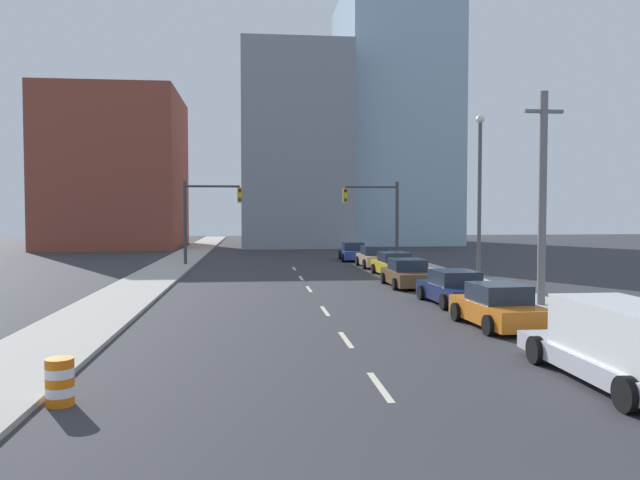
{
  "coord_description": "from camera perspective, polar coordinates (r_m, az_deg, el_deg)",
  "views": [
    {
      "loc": [
        -2.78,
        -4.78,
        3.86
      ],
      "look_at": [
        1.24,
        32.77,
        2.2
      ],
      "focal_mm": 35.0,
      "sensor_mm": 36.0,
      "label": 1
    }
  ],
  "objects": [
    {
      "name": "sidewalk_left",
      "position": [
        52.16,
        -12.51,
        -1.71
      ],
      "size": [
        3.12,
        93.84,
        0.14
      ],
      "color": "#ADA89E",
      "rests_on": "ground"
    },
    {
      "name": "sidewalk_right",
      "position": [
        53.07,
        6.31,
        -1.59
      ],
      "size": [
        3.12,
        93.84,
        0.14
      ],
      "color": "#ADA89E",
      "rests_on": "ground"
    },
    {
      "name": "lane_stripe_at_9m",
      "position": [
        14.26,
        5.5,
        -13.19
      ],
      "size": [
        0.16,
        2.4,
        0.01
      ],
      "primitive_type": "cube",
      "color": "beige",
      "rests_on": "ground"
    },
    {
      "name": "lane_stripe_at_14m",
      "position": [
        19.18,
        2.38,
        -9.09
      ],
      "size": [
        0.16,
        2.4,
        0.01
      ],
      "primitive_type": "cube",
      "color": "beige",
      "rests_on": "ground"
    },
    {
      "name": "lane_stripe_at_19m",
      "position": [
        24.62,
        0.45,
        -6.5
      ],
      "size": [
        0.16,
        2.4,
        0.01
      ],
      "primitive_type": "cube",
      "color": "beige",
      "rests_on": "ground"
    },
    {
      "name": "lane_stripe_at_26m",
      "position": [
        31.56,
        -1.01,
        -4.5
      ],
      "size": [
        0.16,
        2.4,
        0.01
      ],
      "primitive_type": "cube",
      "color": "beige",
      "rests_on": "ground"
    },
    {
      "name": "lane_stripe_at_32m",
      "position": [
        36.82,
        -1.74,
        -3.5
      ],
      "size": [
        0.16,
        2.4,
        0.01
      ],
      "primitive_type": "cube",
      "color": "beige",
      "rests_on": "ground"
    },
    {
      "name": "lane_stripe_at_38m",
      "position": [
        43.07,
        -2.38,
        -2.62
      ],
      "size": [
        0.16,
        2.4,
        0.01
      ],
      "primitive_type": "cube",
      "color": "beige",
      "rests_on": "ground"
    },
    {
      "name": "building_brick_left",
      "position": [
        72.81,
        -18.11,
        5.99
      ],
      "size": [
        14.0,
        16.0,
        16.84
      ],
      "color": "brown",
      "rests_on": "ground"
    },
    {
      "name": "building_office_center",
      "position": [
        75.59,
        -2.49,
        8.02
      ],
      "size": [
        12.0,
        20.0,
        22.23
      ],
      "color": "gray",
      "rests_on": "ground"
    },
    {
      "name": "building_glass_right",
      "position": [
        81.95,
        6.62,
        10.94
      ],
      "size": [
        13.0,
        20.0,
        31.78
      ],
      "color": "#99B7CC",
      "rests_on": "ground"
    },
    {
      "name": "traffic_signal_left",
      "position": [
        46.1,
        -10.77,
        2.64
      ],
      "size": [
        4.24,
        0.35,
        6.17
      ],
      "color": "#38383D",
      "rests_on": "ground"
    },
    {
      "name": "traffic_signal_right",
      "position": [
        46.93,
        5.64,
        2.67
      ],
      "size": [
        4.24,
        0.35,
        6.17
      ],
      "color": "#38383D",
      "rests_on": "ground"
    },
    {
      "name": "utility_pole_right_mid",
      "position": [
        26.71,
        19.68,
        3.7
      ],
      "size": [
        1.6,
        0.32,
        8.72
      ],
      "color": "slate",
      "rests_on": "ground"
    },
    {
      "name": "traffic_barrel",
      "position": [
        13.81,
        -22.69,
        -11.88
      ],
      "size": [
        0.56,
        0.56,
        0.95
      ],
      "color": "orange",
      "rests_on": "ground"
    },
    {
      "name": "street_lamp",
      "position": [
        33.47,
        14.38,
        4.61
      ],
      "size": [
        0.44,
        0.44,
        8.91
      ],
      "color": "#4C4C51",
      "rests_on": "ground"
    },
    {
      "name": "box_truck_silver",
      "position": [
        15.61,
        26.15,
        -8.7
      ],
      "size": [
        2.39,
        6.28,
        1.85
      ],
      "rotation": [
        0.0,
        0.0,
        -0.0
      ],
      "color": "#B2B2BC",
      "rests_on": "ground"
    },
    {
      "name": "sedan_orange",
      "position": [
        21.96,
        15.99,
        -5.94
      ],
      "size": [
        2.31,
        4.43,
        1.46
      ],
      "rotation": [
        0.0,
        0.0,
        0.06
      ],
      "color": "orange",
      "rests_on": "ground"
    },
    {
      "name": "sedan_navy",
      "position": [
        26.96,
        12.19,
        -4.37
      ],
      "size": [
        2.32,
        4.84,
        1.43
      ],
      "rotation": [
        0.0,
        0.0,
        0.04
      ],
      "color": "#141E47",
      "rests_on": "ground"
    },
    {
      "name": "sedan_brown",
      "position": [
        32.92,
        7.98,
        -3.09
      ],
      "size": [
        2.18,
        4.66,
        1.44
      ],
      "rotation": [
        0.0,
        0.0,
        -0.0
      ],
      "color": "brown",
      "rests_on": "ground"
    },
    {
      "name": "sedan_yellow",
      "position": [
        38.56,
        6.77,
        -2.27
      ],
      "size": [
        2.25,
        4.71,
        1.43
      ],
      "rotation": [
        0.0,
        0.0,
        0.04
      ],
      "color": "gold",
      "rests_on": "ground"
    },
    {
      "name": "sedan_tan",
      "position": [
        44.29,
        4.96,
        -1.6
      ],
      "size": [
        2.11,
        4.65,
        1.5
      ],
      "rotation": [
        0.0,
        0.0,
        0.0
      ],
      "color": "tan",
      "rests_on": "ground"
    },
    {
      "name": "sedan_blue",
      "position": [
        50.41,
        3.07,
        -1.12
      ],
      "size": [
        2.33,
        4.76,
        1.44
      ],
      "rotation": [
        0.0,
        0.0,
        -0.06
      ],
      "color": "navy",
      "rests_on": "ground"
    }
  ]
}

